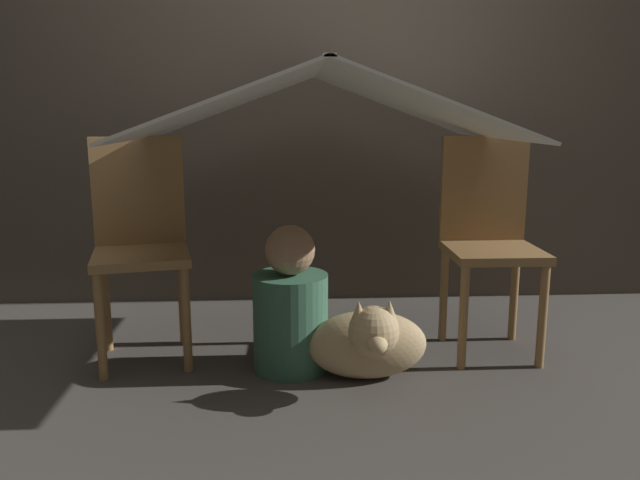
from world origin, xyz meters
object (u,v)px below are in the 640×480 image
at_px(person_front, 290,309).
at_px(dog, 368,342).
at_px(chair_left, 141,238).
at_px(chair_right, 489,235).

xyz_separation_m(person_front, dog, (0.30, -0.15, -0.09)).
xyz_separation_m(chair_left, dog, (0.92, -0.34, -0.35)).
xyz_separation_m(chair_left, person_front, (0.62, -0.19, -0.26)).
relative_size(chair_right, dog, 1.98).
relative_size(chair_right, person_front, 1.56).
bearing_deg(dog, chair_left, 160.01).
distance_m(chair_right, person_front, 0.92).
bearing_deg(dog, chair_right, 30.92).
distance_m(chair_left, chair_right, 1.48).
relative_size(chair_left, dog, 1.98).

